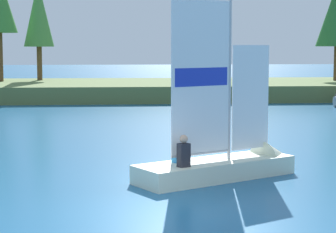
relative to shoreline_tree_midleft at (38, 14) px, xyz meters
The scene contains 4 objects.
ground_plane 33.09m from the shoreline_tree_midleft, 79.51° to the right, with size 200.00×200.00×0.00m, color #195684.
shore_bank 8.23m from the shoreline_tree_midleft, 24.93° to the right, with size 80.00×10.27×1.00m, color #5B703D.
shoreline_tree_midleft is the anchor object (origin of this frame).
sailboat 30.11m from the shoreline_tree_midleft, 73.59° to the right, with size 4.84×3.47×5.33m.
Camera 1 is at (-0.62, -12.82, 3.40)m, focal length 69.03 mm.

